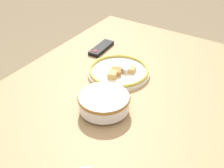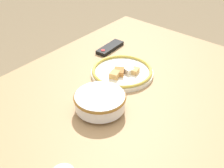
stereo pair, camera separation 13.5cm
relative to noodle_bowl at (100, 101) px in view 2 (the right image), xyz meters
name	(u,v)px [view 2 (the right image)]	position (x,y,z in m)	size (l,w,h in m)	color
dining_table	(118,110)	(0.11, -0.01, -0.11)	(1.48, 1.07, 0.71)	tan
noodle_bowl	(100,101)	(0.00, 0.00, 0.00)	(0.21, 0.21, 0.07)	silver
food_plate	(122,72)	(0.26, 0.09, -0.03)	(0.30, 0.30, 0.04)	silver
tv_remote	(110,48)	(0.43, 0.30, -0.03)	(0.18, 0.07, 0.02)	black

